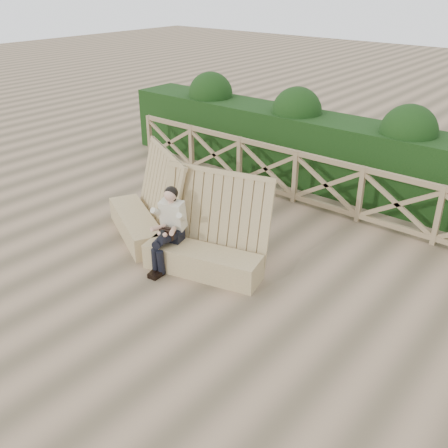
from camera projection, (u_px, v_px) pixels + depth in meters
The scene contains 5 objects.
ground at pixel (208, 287), 7.53m from camera, with size 60.00×60.00×0.00m, color brown.
bench at pixel (171, 231), 8.32m from camera, with size 3.65×1.52×1.55m.
woman at pixel (169, 225), 7.81m from camera, with size 0.47×0.84×1.32m.
guardrail at pixel (326, 185), 9.69m from camera, with size 10.10×0.09×1.10m.
hedge at pixel (355, 159), 10.43m from camera, with size 12.00×1.20×1.50m, color black.
Camera 1 is at (4.19, -4.71, 4.24)m, focal length 40.00 mm.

